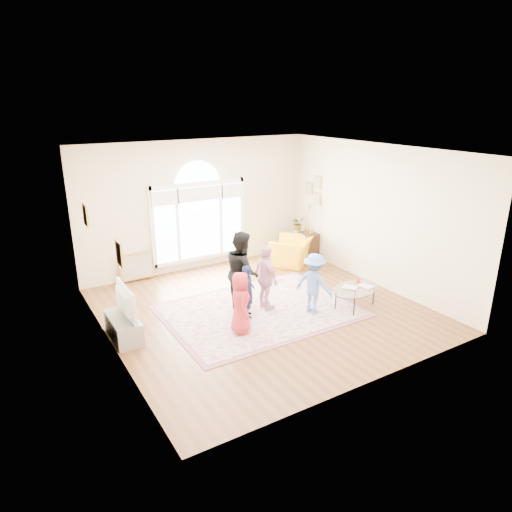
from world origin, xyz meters
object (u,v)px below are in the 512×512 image
television (121,302)px  tv_console (123,328)px  area_rug (260,310)px  coffee_table (356,289)px  armchair (292,251)px

television → tv_console: bearing=180.0°
tv_console → area_rug: bearing=-7.0°
television → coffee_table: 4.62m
tv_console → armchair: 5.14m
armchair → tv_console: bearing=-20.5°
area_rug → tv_console: bearing=173.0°
coffee_table → armchair: armchair is taller
television → armchair: size_ratio=0.94×
television → coffee_table: bearing=-14.8°
area_rug → coffee_table: coffee_table is taller
tv_console → television: bearing=0.0°
area_rug → television: (-2.68, 0.33, 0.70)m
television → armchair: television is taller
armchair → coffee_table: bearing=42.7°
tv_console → television: size_ratio=0.99×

